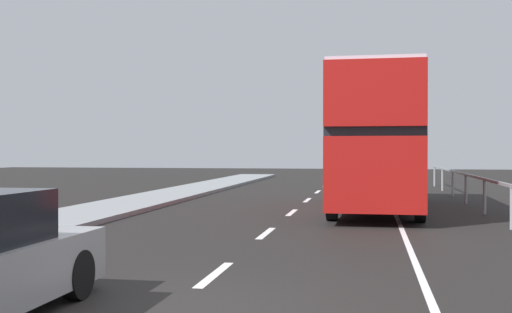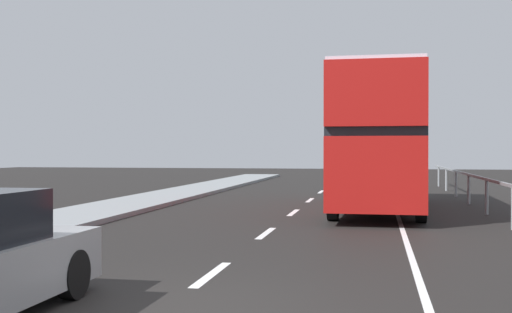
% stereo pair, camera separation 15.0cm
% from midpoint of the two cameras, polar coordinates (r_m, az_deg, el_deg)
% --- Properties ---
extents(ground_plane, '(74.72, 120.00, 0.10)m').
position_cam_midpoint_polar(ground_plane, '(8.19, -7.34, -13.41)').
color(ground_plane, black).
extents(lane_paint_markings, '(3.27, 46.00, 0.01)m').
position_cam_midpoint_polar(lane_paint_markings, '(16.08, 9.01, -6.31)').
color(lane_paint_markings, silver).
rests_on(lane_paint_markings, ground).
extents(double_decker_bus_red, '(2.79, 10.50, 4.28)m').
position_cam_midpoint_polar(double_decker_bus_red, '(21.45, 10.90, 1.53)').
color(double_decker_bus_red, '#AD1412').
rests_on(double_decker_bus_red, ground).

